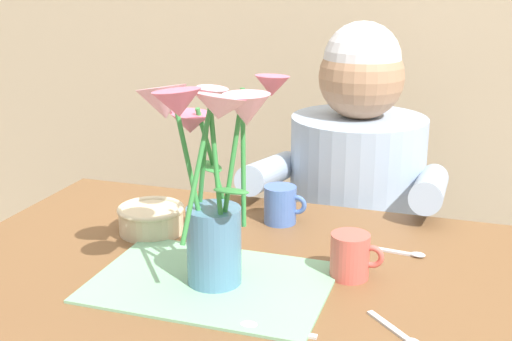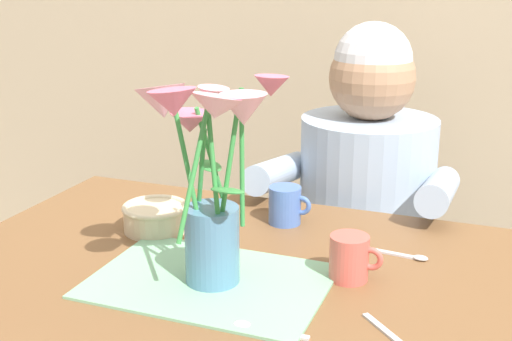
{
  "view_description": "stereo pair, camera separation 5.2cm",
  "coord_description": "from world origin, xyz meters",
  "views": [
    {
      "loc": [
        0.33,
        -1.0,
        1.26
      ],
      "look_at": [
        -0.02,
        0.05,
        0.92
      ],
      "focal_mm": 46.72,
      "sensor_mm": 36.0,
      "label": 1
    },
    {
      "loc": [
        0.38,
        -0.98,
        1.26
      ],
      "look_at": [
        -0.02,
        0.05,
        0.92
      ],
      "focal_mm": 46.72,
      "sensor_mm": 36.0,
      "label": 2
    }
  ],
  "objects": [
    {
      "name": "dining_table",
      "position": [
        0.0,
        0.0,
        0.64
      ],
      "size": [
        1.2,
        0.8,
        0.74
      ],
      "color": "brown",
      "rests_on": "ground_plane"
    },
    {
      "name": "striped_placemat",
      "position": [
        -0.07,
        -0.04,
        0.74
      ],
      "size": [
        0.4,
        0.28,
        0.0
      ],
      "primitive_type": "cube",
      "color": "#7AB289",
      "rests_on": "dining_table"
    },
    {
      "name": "tea_cup",
      "position": [
        0.15,
        0.06,
        0.78
      ],
      "size": [
        0.09,
        0.07,
        0.08
      ],
      "color": "#CC564C",
      "rests_on": "dining_table"
    },
    {
      "name": "ceramic_bowl",
      "position": [
        -0.27,
        0.13,
        0.77
      ],
      "size": [
        0.14,
        0.14,
        0.06
      ],
      "color": "beige",
      "rests_on": "dining_table"
    },
    {
      "name": "spoon_2",
      "position": [
        0.23,
        0.18,
        0.74
      ],
      "size": [
        0.12,
        0.03,
        0.01
      ],
      "color": "silver",
      "rests_on": "dining_table"
    },
    {
      "name": "ceramic_mug",
      "position": [
        -0.03,
        0.27,
        0.78
      ],
      "size": [
        0.09,
        0.07,
        0.08
      ],
      "color": "#476BB7",
      "rests_on": "dining_table"
    },
    {
      "name": "spoon_1",
      "position": [
        0.06,
        -0.16,
        0.74
      ],
      "size": [
        0.12,
        0.02,
        0.01
      ],
      "color": "silver",
      "rests_on": "dining_table"
    },
    {
      "name": "flower_vase",
      "position": [
        -0.06,
        -0.05,
        0.95
      ],
      "size": [
        0.25,
        0.27,
        0.35
      ],
      "color": "teal",
      "rests_on": "dining_table"
    },
    {
      "name": "spoon_0",
      "position": [
        0.26,
        -0.11,
        0.74
      ],
      "size": [
        0.1,
        0.09,
        0.01
      ],
      "color": "silver",
      "rests_on": "dining_table"
    },
    {
      "name": "seated_person",
      "position": [
        0.06,
        0.62,
        0.56
      ],
      "size": [
        0.45,
        0.47,
        1.14
      ],
      "rotation": [
        0.0,
        0.0,
        -0.03
      ],
      "color": "#4C4C56",
      "rests_on": "ground_plane"
    }
  ]
}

